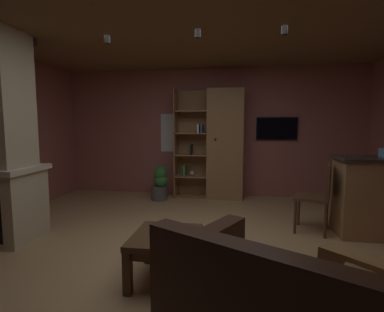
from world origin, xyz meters
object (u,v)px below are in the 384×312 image
table_book_1 (174,229)px  coffee_table (166,243)px  dining_chair (319,193)px  table_book_0 (165,235)px  potted_floor_plant (160,183)px  bookshelf_cabinet (221,145)px  wall_mounted_tv (277,129)px

table_book_1 → coffee_table: bearing=-136.4°
coffee_table → dining_chair: dining_chair is taller
table_book_0 → potted_floor_plant: potted_floor_plant is taller
table_book_0 → potted_floor_plant: (-0.80, 2.86, -0.12)m
bookshelf_cabinet → potted_floor_plant: bookshelf_cabinet is taller
table_book_1 → wall_mounted_tv: (1.31, 3.26, 0.88)m
bookshelf_cabinet → table_book_0: (-0.32, -3.16, -0.59)m
table_book_1 → dining_chair: size_ratio=0.13×
bookshelf_cabinet → coffee_table: size_ratio=3.14×
table_book_0 → wall_mounted_tv: 3.75m
table_book_0 → dining_chair: bearing=41.7°
potted_floor_plant → table_book_0: bearing=-74.4°
bookshelf_cabinet → potted_floor_plant: 1.36m
dining_chair → coffee_table: bearing=-139.3°
dining_chair → wall_mounted_tv: bearing=99.7°
coffee_table → table_book_1: table_book_1 is taller
table_book_1 → wall_mounted_tv: bearing=68.1°
table_book_1 → wall_mounted_tv: size_ratio=0.15×
coffee_table → table_book_0: table_book_0 is taller
coffee_table → table_book_0: size_ratio=5.53×
table_book_1 → dining_chair: dining_chair is taller
coffee_table → table_book_1: size_ratio=5.67×
table_book_1 → dining_chair: bearing=40.6°
coffee_table → bookshelf_cabinet: bearing=84.1°
bookshelf_cabinet → table_book_0: bearing=-95.7°
potted_floor_plant → dining_chair: bearing=-28.5°
table_book_1 → potted_floor_plant: size_ratio=0.18×
table_book_0 → wall_mounted_tv: bearing=67.9°
wall_mounted_tv → table_book_1: bearing=-111.9°
bookshelf_cabinet → table_book_1: (-0.26, -3.05, -0.57)m
table_book_1 → potted_floor_plant: (-0.86, 2.75, -0.14)m
table_book_0 → table_book_1: 0.13m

